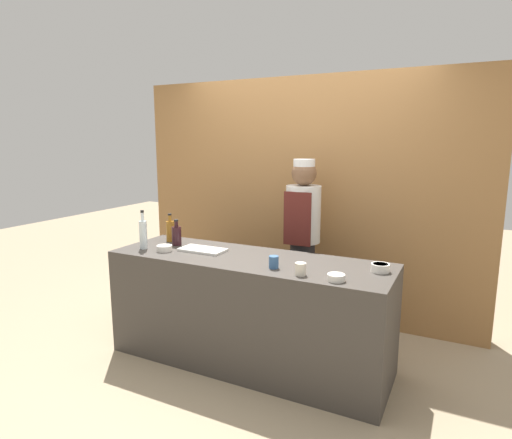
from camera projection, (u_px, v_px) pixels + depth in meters
ground_plane at (248, 361)px, 3.51m from camera, size 14.00×14.00×0.00m
cabinet_wall at (303, 199)px, 4.36m from camera, size 3.58×0.18×2.40m
counter at (248, 310)px, 3.43m from camera, size 2.25×0.71×0.88m
sauce_bowl_green at (336, 277)px, 2.79m from camera, size 0.12×0.12×0.05m
sauce_bowl_brown at (380, 267)px, 2.98m from camera, size 0.13×0.13×0.06m
sauce_bowl_white at (164, 248)px, 3.54m from camera, size 0.13×0.13×0.05m
cutting_board at (203, 250)px, 3.55m from camera, size 0.38×0.20×0.02m
bottle_amber at (170, 230)px, 3.88m from camera, size 0.07×0.07×0.26m
bottle_wine at (177, 235)px, 3.74m from camera, size 0.08×0.08×0.23m
bottle_clear at (143, 234)px, 3.61m from camera, size 0.07×0.07×0.33m
cup_blue at (274, 262)px, 3.07m from camera, size 0.07×0.07×0.09m
cup_cream at (300, 269)px, 2.91m from camera, size 0.08×0.08×0.09m
chef_center at (303, 238)px, 3.96m from camera, size 0.32×0.32×1.62m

